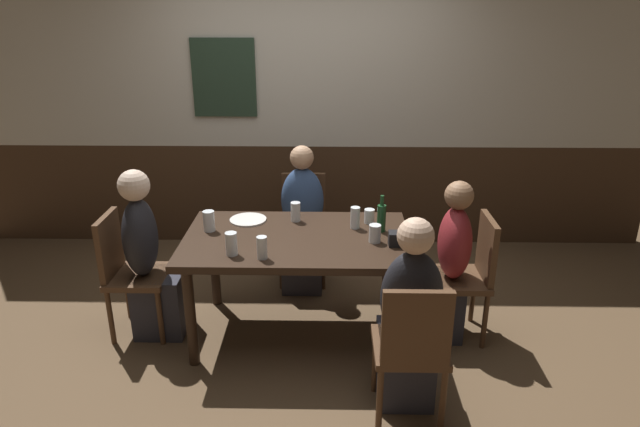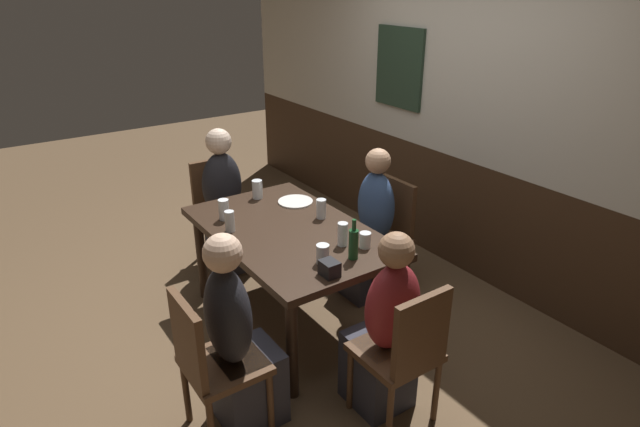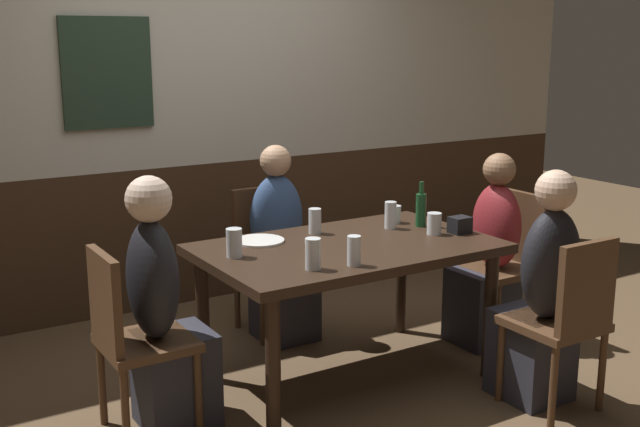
{
  "view_description": "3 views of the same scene",
  "coord_description": "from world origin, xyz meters",
  "px_view_note": "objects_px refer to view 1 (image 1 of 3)",
  "views": [
    {
      "loc": [
        0.22,
        -3.44,
        2.24
      ],
      "look_at": [
        0.15,
        0.04,
        0.89
      ],
      "focal_mm": 31.46,
      "sensor_mm": 36.0,
      "label": 1
    },
    {
      "loc": [
        2.8,
        -1.66,
        2.3
      ],
      "look_at": [
        0.19,
        0.13,
        0.89
      ],
      "focal_mm": 30.05,
      "sensor_mm": 36.0,
      "label": 2
    },
    {
      "loc": [
        -2.21,
        -3.27,
        1.79
      ],
      "look_at": [
        -0.11,
        0.09,
        0.9
      ],
      "focal_mm": 44.2,
      "sensor_mm": 36.0,
      "label": 3
    }
  ],
  "objects_px": {
    "tumbler_short": "(375,234)",
    "pint_glass_amber": "(209,222)",
    "chair_head_east": "(469,271)",
    "chair_mid_far": "(303,221)",
    "plate_white_large": "(248,220)",
    "beer_glass_half": "(262,249)",
    "person_head_east": "(445,273)",
    "person_right_near": "(408,328)",
    "tumbler_water": "(231,245)",
    "beer_bottle_green": "(381,217)",
    "beer_glass_tall": "(355,219)",
    "person_mid_far": "(302,229)",
    "highball_clear": "(369,217)",
    "person_head_west": "(150,266)",
    "dining_table": "(297,248)",
    "chair_head_west": "(127,268)",
    "chair_right_near": "(412,345)",
    "condiment_caddy": "(397,239)"
  },
  "relations": [
    {
      "from": "tumbler_water",
      "to": "beer_bottle_green",
      "type": "distance_m",
      "value": 1.04
    },
    {
      "from": "condiment_caddy",
      "to": "dining_table",
      "type": "bearing_deg",
      "value": 169.16
    },
    {
      "from": "beer_bottle_green",
      "to": "beer_glass_half",
      "type": "bearing_deg",
      "value": -149.66
    },
    {
      "from": "beer_glass_tall",
      "to": "tumbler_short",
      "type": "xyz_separation_m",
      "value": [
        0.12,
        -0.24,
        -0.01
      ]
    },
    {
      "from": "tumbler_short",
      "to": "condiment_caddy",
      "type": "height_order",
      "value": "tumbler_short"
    },
    {
      "from": "dining_table",
      "to": "beer_glass_half",
      "type": "distance_m",
      "value": 0.41
    },
    {
      "from": "person_head_east",
      "to": "beer_bottle_green",
      "type": "bearing_deg",
      "value": 166.03
    },
    {
      "from": "dining_table",
      "to": "chair_right_near",
      "type": "bearing_deg",
      "value": -52.96
    },
    {
      "from": "chair_right_near",
      "to": "highball_clear",
      "type": "distance_m",
      "value": 1.19
    },
    {
      "from": "person_mid_far",
      "to": "highball_clear",
      "type": "xyz_separation_m",
      "value": [
        0.5,
        -0.46,
        0.29
      ]
    },
    {
      "from": "dining_table",
      "to": "person_head_east",
      "type": "distance_m",
      "value": 1.03
    },
    {
      "from": "person_head_east",
      "to": "person_right_near",
      "type": "xyz_separation_m",
      "value": [
        -0.34,
        -0.72,
        0.02
      ]
    },
    {
      "from": "dining_table",
      "to": "condiment_caddy",
      "type": "distance_m",
      "value": 0.68
    },
    {
      "from": "person_head_east",
      "to": "condiment_caddy",
      "type": "relative_size",
      "value": 10.31
    },
    {
      "from": "beer_glass_tall",
      "to": "condiment_caddy",
      "type": "distance_m",
      "value": 0.39
    },
    {
      "from": "highball_clear",
      "to": "person_head_east",
      "type": "bearing_deg",
      "value": -26.77
    },
    {
      "from": "person_head_east",
      "to": "person_right_near",
      "type": "distance_m",
      "value": 0.8
    },
    {
      "from": "person_head_west",
      "to": "pint_glass_amber",
      "type": "distance_m",
      "value": 0.51
    },
    {
      "from": "chair_mid_far",
      "to": "tumbler_water",
      "type": "distance_m",
      "value": 1.27
    },
    {
      "from": "person_mid_far",
      "to": "tumbler_water",
      "type": "height_order",
      "value": "person_mid_far"
    },
    {
      "from": "pint_glass_amber",
      "to": "chair_head_east",
      "type": "bearing_deg",
      "value": -2.94
    },
    {
      "from": "chair_head_west",
      "to": "pint_glass_amber",
      "type": "relative_size",
      "value": 6.18
    },
    {
      "from": "beer_glass_tall",
      "to": "beer_bottle_green",
      "type": "relative_size",
      "value": 0.59
    },
    {
      "from": "chair_right_near",
      "to": "highball_clear",
      "type": "height_order",
      "value": "chair_right_near"
    },
    {
      "from": "beer_glass_tall",
      "to": "person_mid_far",
      "type": "bearing_deg",
      "value": 125.19
    },
    {
      "from": "chair_head_west",
      "to": "plate_white_large",
      "type": "distance_m",
      "value": 0.89
    },
    {
      "from": "dining_table",
      "to": "chair_head_east",
      "type": "distance_m",
      "value": 1.18
    },
    {
      "from": "person_right_near",
      "to": "plate_white_large",
      "type": "distance_m",
      "value": 1.46
    },
    {
      "from": "tumbler_short",
      "to": "tumbler_water",
      "type": "xyz_separation_m",
      "value": [
        -0.9,
        -0.21,
        0.01
      ]
    },
    {
      "from": "chair_head_east",
      "to": "person_head_east",
      "type": "height_order",
      "value": "person_head_east"
    },
    {
      "from": "chair_head_east",
      "to": "chair_head_west",
      "type": "distance_m",
      "value": 2.34
    },
    {
      "from": "person_head_east",
      "to": "pint_glass_amber",
      "type": "relative_size",
      "value": 7.96
    },
    {
      "from": "person_head_west",
      "to": "tumbler_short",
      "type": "distance_m",
      "value": 1.55
    },
    {
      "from": "tumbler_water",
      "to": "plate_white_large",
      "type": "height_order",
      "value": "tumbler_water"
    },
    {
      "from": "chair_head_east",
      "to": "tumbler_short",
      "type": "height_order",
      "value": "chair_head_east"
    },
    {
      "from": "person_right_near",
      "to": "plate_white_large",
      "type": "bearing_deg",
      "value": 135.75
    },
    {
      "from": "plate_white_large",
      "to": "chair_mid_far",
      "type": "bearing_deg",
      "value": 58.53
    },
    {
      "from": "beer_glass_half",
      "to": "tumbler_short",
      "type": "xyz_separation_m",
      "value": [
        0.71,
        0.26,
        -0.01
      ]
    },
    {
      "from": "chair_mid_far",
      "to": "highball_clear",
      "type": "distance_m",
      "value": 0.85
    },
    {
      "from": "tumbler_short",
      "to": "beer_bottle_green",
      "type": "xyz_separation_m",
      "value": [
        0.06,
        0.18,
        0.05
      ]
    },
    {
      "from": "pint_glass_amber",
      "to": "beer_bottle_green",
      "type": "relative_size",
      "value": 0.55
    },
    {
      "from": "chair_right_near",
      "to": "condiment_caddy",
      "type": "height_order",
      "value": "chair_right_near"
    },
    {
      "from": "beer_glass_half",
      "to": "tumbler_short",
      "type": "relative_size",
      "value": 1.21
    },
    {
      "from": "person_right_near",
      "to": "tumbler_water",
      "type": "xyz_separation_m",
      "value": [
        -1.05,
        0.43,
        0.31
      ]
    },
    {
      "from": "tumbler_short",
      "to": "pint_glass_amber",
      "type": "bearing_deg",
      "value": 171.53
    },
    {
      "from": "chair_head_west",
      "to": "pint_glass_amber",
      "type": "height_order",
      "value": "pint_glass_amber"
    },
    {
      "from": "chair_mid_far",
      "to": "plate_white_large",
      "type": "relative_size",
      "value": 3.35
    },
    {
      "from": "person_head_west",
      "to": "highball_clear",
      "type": "xyz_separation_m",
      "value": [
        1.51,
        0.26,
        0.27
      ]
    },
    {
      "from": "person_head_west",
      "to": "beer_glass_half",
      "type": "distance_m",
      "value": 0.93
    },
    {
      "from": "person_head_west",
      "to": "beer_glass_half",
      "type": "bearing_deg",
      "value": -22.38
    }
  ]
}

